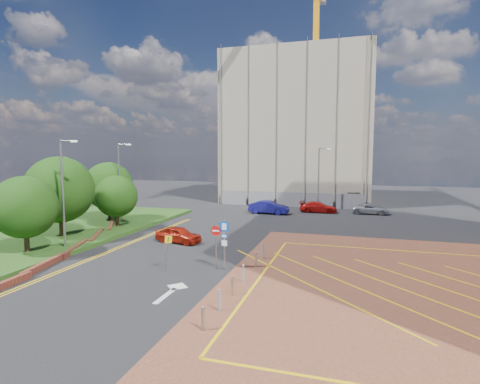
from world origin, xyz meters
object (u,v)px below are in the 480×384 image
at_px(tree_a, 25,207).
at_px(lamp_left_near, 63,189).
at_px(lamp_left_far, 120,179).
at_px(car_red_back, 318,207).
at_px(car_red_left, 178,234).
at_px(sign_cluster, 221,239).
at_px(car_silver_back, 370,209).
at_px(tree_b, 60,190).
at_px(tree_c, 116,196).
at_px(tree_d, 109,186).
at_px(warning_sign, 167,248).
at_px(lamp_back, 319,176).
at_px(car_blue_back, 269,207).

xyz_separation_m(tree_a, lamp_left_near, (1.58, 2.00, 1.16)).
xyz_separation_m(lamp_left_near, lamp_left_far, (-2.00, 10.00, 0.00)).
xyz_separation_m(tree_a, car_red_back, (18.19, 26.05, -2.84)).
bearing_deg(car_red_left, sign_cluster, -125.07).
bearing_deg(sign_cluster, car_silver_back, 68.63).
xyz_separation_m(tree_b, lamp_left_far, (1.08, 7.00, 0.42)).
xyz_separation_m(tree_c, lamp_left_far, (-0.92, 2.00, 1.47)).
height_order(car_red_left, car_red_back, car_red_left).
relative_size(sign_cluster, car_red_left, 0.82).
height_order(tree_d, car_red_left, tree_d).
height_order(tree_c, warning_sign, tree_c).
height_order(lamp_back, warning_sign, lamp_back).
bearing_deg(tree_a, tree_c, 87.14).
height_order(lamp_back, car_red_left, lamp_back).
relative_size(car_red_left, car_red_back, 0.86).
bearing_deg(tree_b, car_blue_back, 52.58).
bearing_deg(lamp_back, tree_d, -143.91).
height_order(tree_b, car_silver_back, tree_b).
xyz_separation_m(lamp_left_far, car_red_left, (8.97, -5.26, -3.99)).
xyz_separation_m(tree_a, tree_b, (-1.50, 5.00, 0.73)).
height_order(car_blue_back, car_red_back, car_blue_back).
height_order(tree_c, car_red_left, tree_c).
relative_size(tree_d, warning_sign, 2.71).
relative_size(tree_a, lamp_left_near, 0.68).
relative_size(car_red_left, car_silver_back, 0.91).
distance_m(tree_a, sign_cluster, 14.41).
height_order(lamp_left_far, lamp_back, lamp_left_far).
xyz_separation_m(tree_d, car_blue_back, (15.03, 10.34, -3.08)).
bearing_deg(car_red_back, lamp_left_near, 143.49).
bearing_deg(tree_d, warning_sign, -44.18).
height_order(tree_b, tree_d, tree_b).
relative_size(lamp_left_far, car_blue_back, 1.67).
relative_size(tree_a, sign_cluster, 1.69).
relative_size(car_blue_back, car_red_back, 1.05).
height_order(tree_c, lamp_left_near, lamp_left_near).
distance_m(warning_sign, car_silver_back, 29.93).
bearing_deg(car_red_left, lamp_back, -14.18).
distance_m(lamp_left_far, warning_sign, 17.18).
bearing_deg(tree_d, lamp_left_near, -69.65).
distance_m(tree_c, tree_d, 4.30).
bearing_deg(sign_cluster, tree_a, -176.06).
distance_m(car_red_left, car_silver_back, 25.36).
bearing_deg(tree_a, lamp_left_far, 92.01).
distance_m(tree_d, car_silver_back, 30.25).
relative_size(sign_cluster, car_red_back, 0.70).
xyz_separation_m(tree_d, sign_cluster, (16.80, -12.02, -1.92)).
relative_size(lamp_back, sign_cluster, 2.50).
distance_m(tree_a, car_blue_back, 26.63).
bearing_deg(car_silver_back, warning_sign, 154.04).
bearing_deg(lamp_left_far, car_red_left, -30.40).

